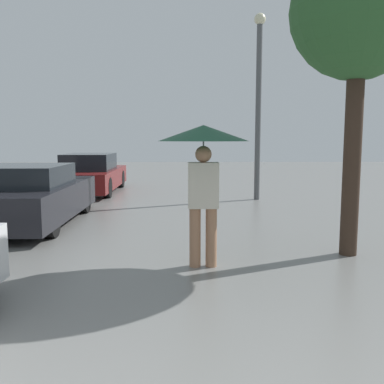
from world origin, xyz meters
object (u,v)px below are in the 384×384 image
object	(u,v)px
parked_car_farthest	(91,175)
street_lamp	(259,94)
parked_car_middle	(27,196)
pedestrian	(203,151)
tree	(359,14)

from	to	relation	value
parked_car_farthest	street_lamp	xyz separation A→B (m)	(4.94, -1.68, 2.31)
street_lamp	parked_car_middle	bearing A→B (deg)	-146.81
pedestrian	parked_car_middle	bearing A→B (deg)	138.95
pedestrian	street_lamp	distance (m)	6.63
street_lamp	tree	bearing A→B (deg)	-86.37
parked_car_farthest	tree	world-z (taller)	tree
pedestrian	parked_car_farthest	xyz separation A→B (m)	(-3.15, 7.91, -0.96)
parked_car_farthest	tree	size ratio (longest dim) A/B	0.98
parked_car_farthest	pedestrian	bearing A→B (deg)	-68.28
pedestrian	tree	size ratio (longest dim) A/B	0.43
tree	street_lamp	bearing A→B (deg)	93.63
pedestrian	street_lamp	xyz separation A→B (m)	(1.78, 6.24, 1.35)
pedestrian	street_lamp	size ratio (longest dim) A/B	0.37
tree	parked_car_farthest	bearing A→B (deg)	125.70
parked_car_middle	parked_car_farthest	size ratio (longest dim) A/B	0.93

